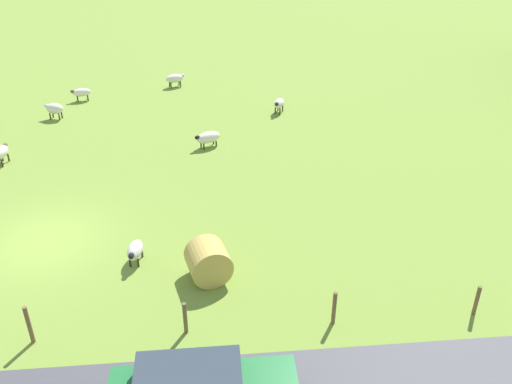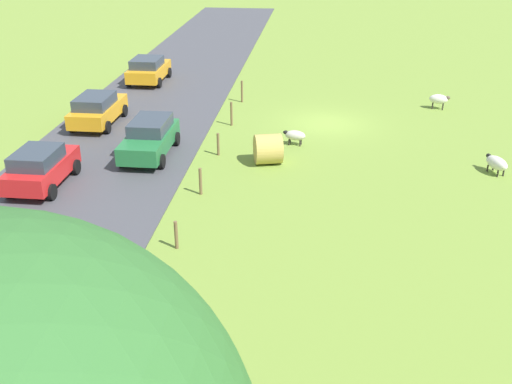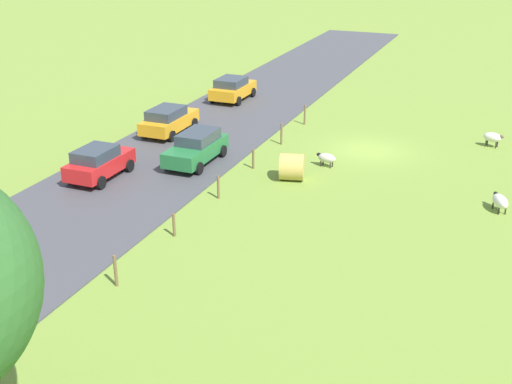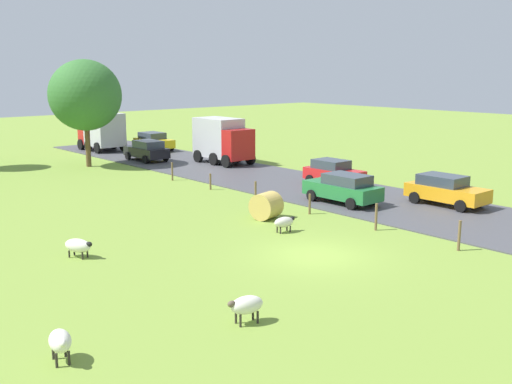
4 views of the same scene
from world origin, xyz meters
TOP-DOWN VIEW (x-y plane):
  - ground_plane at (0.00, 0.00)m, footprint 160.00×160.00m
  - sheep_0 at (-7.28, 5.94)m, footprint 1.00×1.32m
  - sheep_1 at (-15.97, 4.08)m, footprint 0.86×1.24m
  - sheep_2 at (-11.25, 9.83)m, footprint 1.06×0.81m
  - sheep_3 at (-11.48, -2.05)m, footprint 0.76×1.08m
  - sheep_4 at (-14.06, -1.12)m, footprint 0.70×1.16m
  - sheep_5 at (1.49, 3.38)m, footprint 1.13×0.63m
  - sheep_6 at (-6.36, -3.29)m, footprint 1.19×0.75m
  - hay_bale_0 at (2.57, 5.81)m, footprint 1.48×1.58m
  - fence_post_1 at (4.95, 0.85)m, footprint 0.12×0.12m
  - fence_post_2 at (4.95, 5.11)m, footprint 0.12×0.12m
  - fence_post_3 at (4.95, 9.37)m, footprint 0.12×0.12m
  - fence_post_4 at (4.95, 13.62)m, footprint 0.12×0.12m

SIDE VIEW (x-z plane):
  - ground_plane at x=0.00m, z-range 0.00..0.00m
  - sheep_5 at x=1.49m, z-range 0.11..0.84m
  - sheep_0 at x=-7.28m, z-range 0.11..0.87m
  - sheep_4 at x=-14.06m, z-range 0.13..0.86m
  - fence_post_4 at x=4.95m, z-range 0.00..1.02m
  - sheep_1 at x=-15.97m, z-range 0.13..0.91m
  - fence_post_2 at x=4.95m, z-range 0.00..1.06m
  - sheep_2 at x=-11.25m, z-range 0.14..0.92m
  - fence_post_3 at x=4.95m, z-range 0.00..1.12m
  - sheep_6 at x=-6.36m, z-range 0.15..0.99m
  - sheep_3 at x=-11.48m, z-range 0.15..1.00m
  - fence_post_1 at x=4.95m, z-range 0.00..1.27m
  - hay_bale_0 at x=2.57m, z-range 0.00..1.33m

